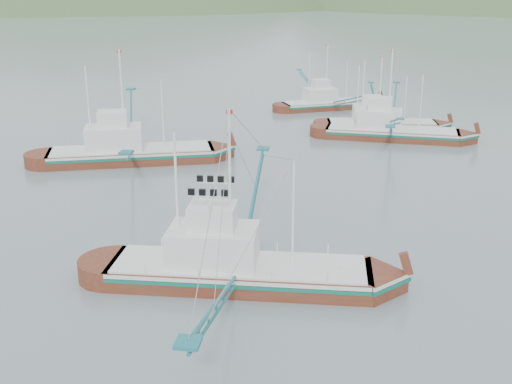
# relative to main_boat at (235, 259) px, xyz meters

# --- Properties ---
(ground) EXTENTS (1200.00, 1200.00, 0.00)m
(ground) POSITION_rel_main_boat_xyz_m (0.16, 1.45, -1.60)
(ground) COLOR slate
(ground) RESTS_ON ground
(main_boat) EXTENTS (15.37, 27.64, 11.18)m
(main_boat) POSITION_rel_main_boat_xyz_m (0.00, 0.00, 0.00)
(main_boat) COLOR #582312
(main_boat) RESTS_ON ground
(bg_boat_far) EXTENTS (12.93, 22.88, 9.28)m
(bg_boat_far) POSITION_rel_main_boat_xyz_m (10.01, 41.54, -0.28)
(bg_boat_far) COLOR #582312
(bg_boat_far) RESTS_ON ground
(bg_boat_right) EXTENTS (14.65, 26.00, 10.54)m
(bg_boat_right) POSITION_rel_main_boat_xyz_m (10.87, 37.21, -0.16)
(bg_boat_right) COLOR #582312
(bg_boat_right) RESTS_ON ground
(bg_boat_left) EXTENTS (16.33, 27.83, 11.59)m
(bg_boat_left) POSITION_rel_main_boat_xyz_m (-14.56, 24.26, 0.63)
(bg_boat_left) COLOR #582312
(bg_boat_left) RESTS_ON ground
(bg_boat_extra) EXTENTS (13.22, 21.67, 9.28)m
(bg_boat_extra) POSITION_rel_main_boat_xyz_m (3.52, 53.46, 0.30)
(bg_boat_extra) COLOR #582312
(bg_boat_extra) RESTS_ON ground
(headland_left) EXTENTS (448.00, 308.00, 210.00)m
(headland_left) POSITION_rel_main_boat_xyz_m (-179.84, 361.45, -1.60)
(headland_left) COLOR #3F5C2F
(headland_left) RESTS_ON ground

